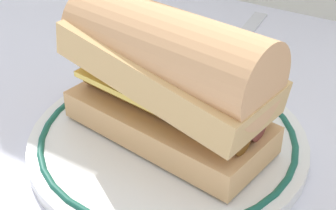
% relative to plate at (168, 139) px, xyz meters
% --- Properties ---
extents(ground_plane, '(1.50, 1.50, 0.00)m').
position_rel_plate_xyz_m(ground_plane, '(-0.02, -0.04, -0.01)').
color(ground_plane, silver).
extents(plate, '(0.25, 0.25, 0.01)m').
position_rel_plate_xyz_m(plate, '(0.00, 0.00, 0.00)').
color(plate, white).
rests_on(plate, ground_plane).
extents(sausage_sandwich, '(0.20, 0.11, 0.12)m').
position_rel_plate_xyz_m(sausage_sandwich, '(0.00, 0.00, 0.07)').
color(sausage_sandwich, '#E1A96D').
rests_on(sausage_sandwich, plate).
extents(drinking_glass, '(0.06, 0.06, 0.09)m').
position_rel_plate_xyz_m(drinking_glass, '(-0.15, 0.15, 0.03)').
color(drinking_glass, silver).
rests_on(drinking_glass, ground_plane).
extents(butter_knife, '(0.03, 0.16, 0.01)m').
position_rel_plate_xyz_m(butter_knife, '(-0.03, 0.23, -0.00)').
color(butter_knife, silver).
rests_on(butter_knife, ground_plane).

